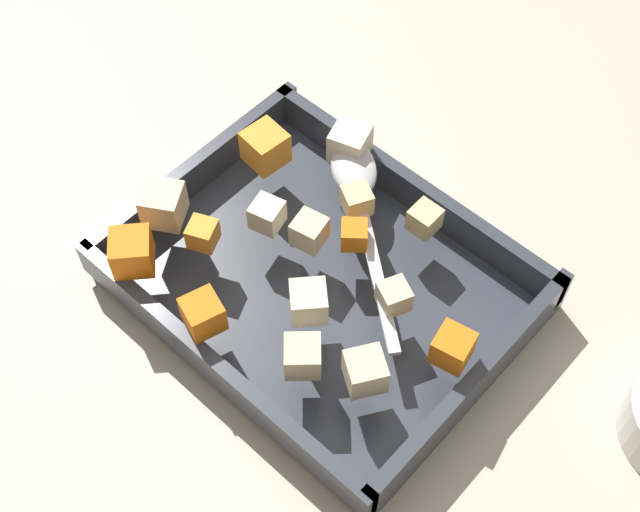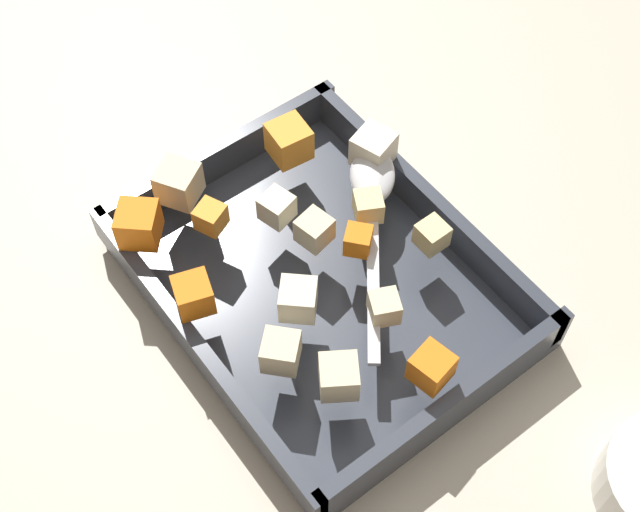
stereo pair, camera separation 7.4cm
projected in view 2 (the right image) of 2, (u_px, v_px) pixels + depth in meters
The scene contains 19 objects.
ground_plane at pixel (314, 280), 0.80m from camera, with size 4.00×4.00×0.00m, color #BCB29E.
baking_dish at pixel (320, 285), 0.78m from camera, with size 0.33×0.26×0.05m.
carrot_chunk_corner_ne at pixel (211, 217), 0.76m from camera, with size 0.02×0.02×0.02m, color orange.
carrot_chunk_back_center at pixel (358, 240), 0.75m from camera, with size 0.02×0.02×0.02m, color orange.
carrot_chunk_front_center at pixel (432, 367), 0.68m from camera, with size 0.03×0.03×0.03m, color orange.
carrot_chunk_heap_top at pixel (289, 141), 0.80m from camera, with size 0.03×0.03×0.03m, color orange.
carrot_chunk_corner_nw at pixel (139, 224), 0.75m from camera, with size 0.03×0.03×0.03m, color orange.
carrot_chunk_center at pixel (193, 295), 0.71m from camera, with size 0.03×0.03×0.03m, color orange.
potato_chunk_near_right at pixel (314, 230), 0.75m from camera, with size 0.03×0.03×0.03m, color beige.
potato_chunk_mid_right at pixel (339, 377), 0.67m from camera, with size 0.03×0.03×0.03m, color beige.
potato_chunk_far_right at pixel (368, 206), 0.77m from camera, with size 0.02×0.02×0.02m, color #E0CC89.
potato_chunk_rim_edge at pixel (281, 352), 0.68m from camera, with size 0.03×0.03×0.03m, color beige.
potato_chunk_near_spoon at pixel (432, 235), 0.75m from camera, with size 0.02×0.02×0.02m, color #E0CC89.
potato_chunk_heap_side at pixel (277, 208), 0.76m from camera, with size 0.03×0.03×0.03m, color beige.
potato_chunk_corner_sw at pixel (179, 183), 0.77m from camera, with size 0.03×0.03×0.03m, color beige.
potato_chunk_far_left at pixel (384, 307), 0.71m from camera, with size 0.02×0.02×0.02m, color beige.
parsnip_chunk_mid_left at pixel (373, 149), 0.80m from camera, with size 0.03×0.03×0.03m, color silver.
parsnip_chunk_corner_se at pixel (298, 299), 0.71m from camera, with size 0.03×0.03×0.03m, color beige.
serving_spoon at pixel (373, 187), 0.78m from camera, with size 0.19×0.16×0.02m.
Camera 2 is at (0.34, -0.25, 0.68)m, focal length 49.56 mm.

